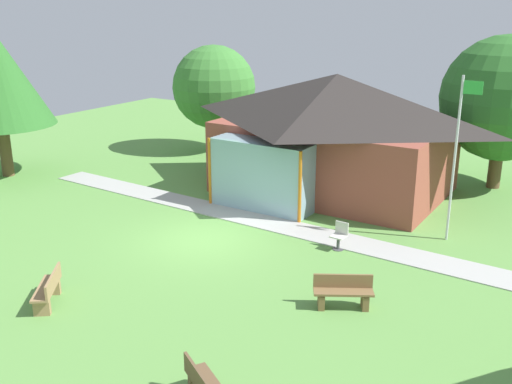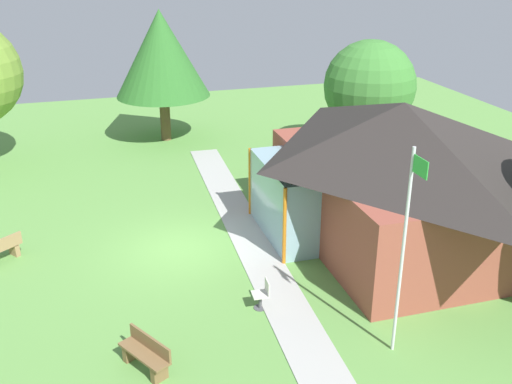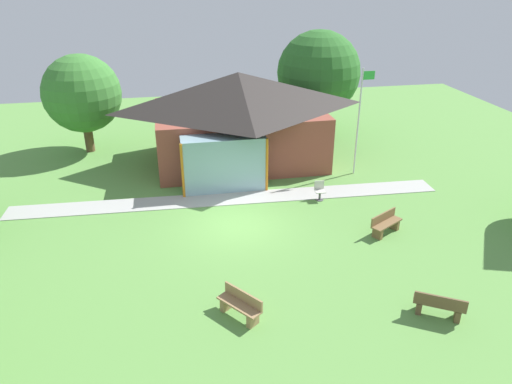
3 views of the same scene
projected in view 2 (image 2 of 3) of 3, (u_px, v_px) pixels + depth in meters
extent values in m
plane|color=#609947|center=(180.00, 249.00, 19.42)|extent=(44.00, 44.00, 0.00)
cube|color=brown|center=(395.00, 199.00, 19.65)|extent=(8.56, 5.87, 2.87)
pyramid|color=#2D2826|center=(402.00, 131.00, 18.73)|extent=(9.56, 6.87, 1.87)
cube|color=#8CB2BF|center=(283.00, 200.00, 19.92)|extent=(3.85, 1.20, 2.59)
cylinder|color=orange|center=(250.00, 182.00, 21.47)|extent=(0.12, 0.12, 2.59)
cylinder|color=orange|center=(284.00, 227.00, 18.06)|extent=(0.12, 0.12, 2.59)
cube|color=#ADADA8|center=(251.00, 239.00, 20.05)|extent=(19.38, 2.04, 0.03)
cylinder|color=silver|center=(402.00, 255.00, 13.61)|extent=(0.08, 0.08, 5.30)
cube|color=green|center=(420.00, 167.00, 12.45)|extent=(0.60, 0.02, 0.40)
cube|color=brown|center=(144.00, 354.00, 13.78)|extent=(1.52, 1.13, 0.06)
cube|color=brown|center=(159.00, 373.00, 13.53)|extent=(0.34, 0.43, 0.39)
cube|color=brown|center=(131.00, 352.00, 14.22)|extent=(0.34, 0.43, 0.39)
cube|color=brown|center=(150.00, 343.00, 13.82)|extent=(1.33, 0.81, 0.36)
cube|color=#9E7A51|center=(14.00, 250.00, 19.01)|extent=(0.41, 0.37, 0.39)
cube|color=#9E7A51|center=(0.00, 245.00, 18.31)|extent=(0.96, 1.23, 0.36)
cube|color=beige|center=(260.00, 294.00, 16.13)|extent=(0.47, 0.47, 0.04)
cube|color=beige|center=(267.00, 287.00, 16.08)|extent=(0.44, 0.07, 0.40)
cylinder|color=#4C4C51|center=(260.00, 302.00, 16.22)|extent=(0.10, 0.10, 0.42)
cylinder|color=#4C4C51|center=(260.00, 308.00, 16.29)|extent=(0.36, 0.36, 0.02)
cylinder|color=brown|center=(165.00, 118.00, 29.94)|extent=(0.51, 0.51, 2.30)
cone|color=#2D6B28|center=(161.00, 53.00, 28.68)|extent=(4.65, 4.65, 4.19)
cylinder|color=brown|center=(366.00, 137.00, 27.84)|extent=(0.49, 0.49, 1.73)
sphere|color=#3D7F33|center=(370.00, 86.00, 26.89)|extent=(4.21, 4.21, 4.21)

